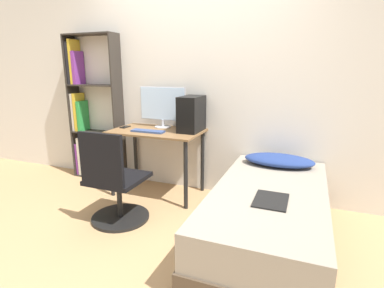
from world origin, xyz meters
name	(u,v)px	position (x,y,z in m)	size (l,w,h in m)	color
ground_plane	(134,246)	(0.00, 0.00, 0.00)	(14.00, 14.00, 0.00)	tan
wall_back	(194,86)	(0.00, 1.40, 1.25)	(8.00, 0.05, 2.50)	silver
desk	(157,141)	(-0.32, 1.06, 0.64)	(1.03, 0.62, 0.76)	brown
bookshelf	(87,109)	(-1.46, 1.26, 0.93)	(0.72, 0.23, 1.86)	#2D2823
office_chair	(115,189)	(-0.37, 0.30, 0.34)	(0.56, 0.56, 0.91)	black
bed	(268,217)	(1.04, 0.45, 0.24)	(0.91, 1.84, 0.49)	#4C3D2D
pillow	(279,160)	(1.04, 1.11, 0.55)	(0.69, 0.36, 0.11)	navy
magazine	(271,200)	(1.07, 0.22, 0.50)	(0.24, 0.32, 0.01)	black
monitor	(162,105)	(-0.34, 1.26, 1.02)	(0.59, 0.20, 0.48)	#B7B7BC
keyboard	(148,131)	(-0.37, 0.94, 0.77)	(0.38, 0.11, 0.02)	#33477A
pc_tower	(192,114)	(0.06, 1.16, 0.96)	(0.21, 0.38, 0.39)	black
phone	(125,127)	(-0.75, 1.08, 0.77)	(0.07, 0.14, 0.01)	black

